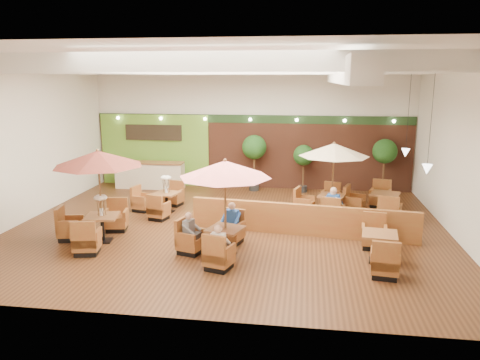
% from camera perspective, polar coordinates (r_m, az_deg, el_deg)
% --- Properties ---
extents(room, '(14.04, 14.00, 5.52)m').
position_cam_1_polar(room, '(15.85, 0.19, 8.10)').
color(room, '#381E0F').
rests_on(room, ground).
extents(service_counter, '(3.00, 0.75, 1.18)m').
position_cam_1_polar(service_counter, '(21.12, -10.91, 0.58)').
color(service_counter, beige).
rests_on(service_counter, ground).
extents(booth_divider, '(7.06, 1.02, 0.98)m').
position_cam_1_polar(booth_divider, '(14.70, 7.48, -4.81)').
color(booth_divider, brown).
rests_on(booth_divider, ground).
extents(table_0, '(2.72, 2.85, 2.81)m').
position_cam_1_polar(table_0, '(14.24, -17.05, 0.43)').
color(table_0, brown).
rests_on(table_0, ground).
extents(table_1, '(2.65, 2.79, 2.71)m').
position_cam_1_polar(table_1, '(12.55, -2.12, -0.80)').
color(table_1, brown).
rests_on(table_1, ground).
extents(table_2, '(2.59, 2.73, 2.65)m').
position_cam_1_polar(table_2, '(16.59, 11.10, 2.07)').
color(table_2, brown).
rests_on(table_2, ground).
extents(table_3, '(1.81, 2.60, 1.52)m').
position_cam_1_polar(table_3, '(17.30, -9.70, -2.42)').
color(table_3, brown).
rests_on(table_3, ground).
extents(table_4, '(1.01, 2.75, 1.01)m').
position_cam_1_polar(table_4, '(13.07, 16.57, -7.94)').
color(table_4, brown).
rests_on(table_4, ground).
extents(table_5, '(2.07, 2.95, 1.04)m').
position_cam_1_polar(table_5, '(17.35, 16.17, -2.89)').
color(table_5, brown).
rests_on(table_5, ground).
extents(topiary_0, '(1.04, 1.04, 2.43)m').
position_cam_1_polar(topiary_0, '(20.08, 1.75, 3.75)').
color(topiary_0, black).
rests_on(topiary_0, ground).
extents(topiary_1, '(0.88, 0.88, 2.04)m').
position_cam_1_polar(topiary_1, '(20.00, 7.77, 2.78)').
color(topiary_1, black).
rests_on(topiary_1, ground).
extents(topiary_2, '(1.01, 1.01, 2.35)m').
position_cam_1_polar(topiary_2, '(20.22, 17.23, 3.10)').
color(topiary_2, black).
rests_on(topiary_2, ground).
extents(diner_0, '(0.39, 0.33, 0.74)m').
position_cam_1_polar(diner_0, '(11.94, -2.61, -7.55)').
color(diner_0, white).
rests_on(diner_0, ground).
extents(diner_1, '(0.42, 0.37, 0.77)m').
position_cam_1_polar(diner_1, '(13.79, -1.07, -4.74)').
color(diner_1, '#244FA0').
rests_on(diner_1, ground).
extents(diner_2, '(0.35, 0.39, 0.72)m').
position_cam_1_polar(diner_2, '(13.07, -6.09, -5.88)').
color(diner_2, slate).
rests_on(diner_2, ground).
extents(diner_3, '(0.44, 0.40, 0.82)m').
position_cam_1_polar(diner_3, '(15.89, 11.33, -2.62)').
color(diner_3, '#244FA0').
rests_on(diner_3, ground).
extents(diner_4, '(0.41, 0.39, 0.73)m').
position_cam_1_polar(diner_4, '(15.90, 11.32, -2.73)').
color(diner_4, white).
rests_on(diner_4, ground).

